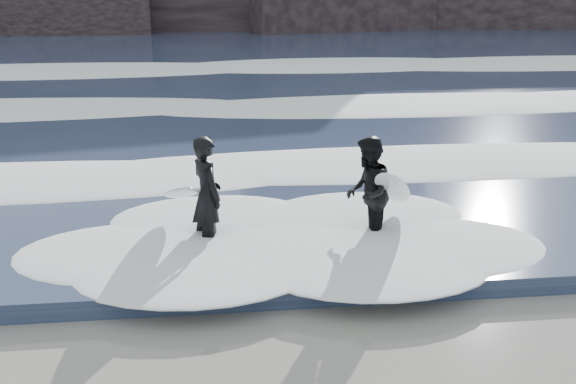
# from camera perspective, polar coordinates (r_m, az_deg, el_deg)

# --- Properties ---
(sea) EXTENTS (90.00, 52.00, 0.30)m
(sea) POSITION_cam_1_polar(r_m,az_deg,el_deg) (35.15, -6.89, 10.37)
(sea) COLOR #293553
(sea) RESTS_ON ground
(foam_near) EXTENTS (60.00, 3.20, 0.20)m
(foam_near) POSITION_cam_1_polar(r_m,az_deg,el_deg) (15.44, -6.66, 1.94)
(foam_near) COLOR white
(foam_near) RESTS_ON sea
(foam_mid) EXTENTS (60.00, 4.00, 0.24)m
(foam_mid) POSITION_cam_1_polar(r_m,az_deg,el_deg) (22.26, -6.80, 6.85)
(foam_mid) COLOR white
(foam_mid) RESTS_ON sea
(foam_far) EXTENTS (60.00, 4.80, 0.30)m
(foam_far) POSITION_cam_1_polar(r_m,az_deg,el_deg) (31.14, -6.89, 9.99)
(foam_far) COLOR white
(foam_far) RESTS_ON sea
(surfer_left) EXTENTS (1.15, 2.10, 1.96)m
(surfer_left) POSITION_cam_1_polar(r_m,az_deg,el_deg) (11.70, -6.76, -0.22)
(surfer_left) COLOR black
(surfer_left) RESTS_ON ground
(surfer_right) EXTENTS (1.50, 1.90, 1.89)m
(surfer_right) POSITION_cam_1_polar(r_m,az_deg,el_deg) (11.91, 6.48, -0.07)
(surfer_right) COLOR black
(surfer_right) RESTS_ON ground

